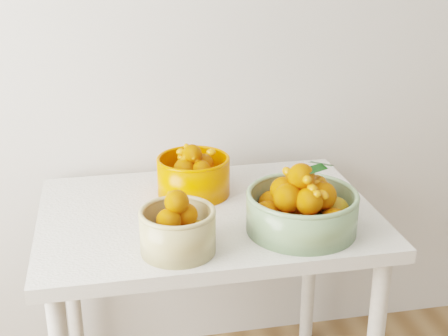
{
  "coord_description": "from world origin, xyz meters",
  "views": [
    {
      "loc": [
        -0.55,
        -0.07,
        1.55
      ],
      "look_at": [
        -0.23,
        1.51,
        0.92
      ],
      "focal_mm": 50.0,
      "sensor_mm": 36.0,
      "label": 1
    }
  ],
  "objects": [
    {
      "name": "bowl_orange",
      "position": [
        -0.28,
        1.73,
        0.82
      ],
      "size": [
        0.3,
        0.3,
        0.17
      ],
      "rotation": [
        0.0,
        0.0,
        -0.34
      ],
      "color": "#ED5A00",
      "rests_on": "table"
    },
    {
      "name": "table",
      "position": [
        -0.26,
        1.6,
        0.65
      ],
      "size": [
        1.0,
        0.7,
        0.75
      ],
      "color": "silver",
      "rests_on": "ground"
    },
    {
      "name": "bowl_cream",
      "position": [
        -0.38,
        1.37,
        0.81
      ],
      "size": [
        0.26,
        0.26,
        0.17
      ],
      "rotation": [
        0.0,
        0.0,
        -0.38
      ],
      "color": "tan",
      "rests_on": "table"
    },
    {
      "name": "bowl_green",
      "position": [
        -0.03,
        1.43,
        0.82
      ],
      "size": [
        0.41,
        0.41,
        0.2
      ],
      "rotation": [
        0.0,
        0.0,
        -0.4
      ],
      "color": "gray",
      "rests_on": "table"
    }
  ]
}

